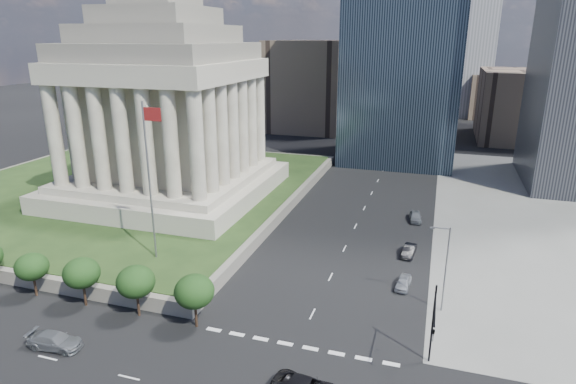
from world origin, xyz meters
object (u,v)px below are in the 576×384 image
at_px(parked_sedan_near, 403,283).
at_px(flagpole, 150,174).
at_px(war_memorial, 163,84).
at_px(street_lamp_north, 445,264).
at_px(parked_sedan_far, 415,216).
at_px(suv_grey, 55,341).
at_px(traffic_signal_ne, 433,323).
at_px(parked_sedan_mid, 409,251).

bearing_deg(parked_sedan_near, flagpole, -165.11).
distance_m(war_memorial, flagpole, 28.16).
xyz_separation_m(street_lamp_north, parked_sedan_far, (-4.33, 27.33, -4.88)).
distance_m(war_memorial, suv_grey, 47.72).
distance_m(street_lamp_north, parked_sedan_near, 7.72).
distance_m(flagpole, traffic_signal_ne, 36.69).
bearing_deg(flagpole, war_memorial, 116.89).
relative_size(street_lamp_north, parked_sedan_mid, 2.30).
xyz_separation_m(street_lamp_north, parked_sedan_near, (-4.33, 4.01, -4.99)).
height_order(flagpole, traffic_signal_ne, flagpole).
bearing_deg(parked_sedan_mid, flagpole, -148.98).
relative_size(street_lamp_north, parked_sedan_far, 2.18).
bearing_deg(parked_sedan_far, street_lamp_north, -87.81).
bearing_deg(flagpole, parked_sedan_far, 42.58).
height_order(war_memorial, street_lamp_north, war_memorial).
bearing_deg(street_lamp_north, suv_grey, -152.70).
distance_m(street_lamp_north, parked_sedan_mid, 15.02).
bearing_deg(war_memorial, parked_sedan_mid, -12.44).
xyz_separation_m(flagpole, parked_sedan_near, (30.83, 5.01, -12.44)).
distance_m(street_lamp_north, parked_sedan_far, 28.10).
distance_m(traffic_signal_ne, suv_grey, 35.93).
bearing_deg(war_memorial, parked_sedan_far, 5.75).
bearing_deg(traffic_signal_ne, suv_grey, -168.43).
bearing_deg(parked_sedan_far, parked_sedan_near, -96.81).
bearing_deg(street_lamp_north, parked_sedan_near, 137.21).
bearing_deg(parked_sedan_far, traffic_signal_ne, -91.63).
bearing_deg(suv_grey, parked_sedan_mid, -49.50).
bearing_deg(street_lamp_north, parked_sedan_far, 99.00).
distance_m(war_memorial, parked_sedan_far, 47.88).
bearing_deg(suv_grey, war_memorial, 10.61).
bearing_deg(parked_sedan_mid, street_lamp_north, -66.42).
bearing_deg(parked_sedan_near, traffic_signal_ne, -71.46).
relative_size(flagpole, traffic_signal_ne, 2.50).
height_order(flagpole, street_lamp_north, flagpole).
bearing_deg(traffic_signal_ne, flagpole, 163.29).
xyz_separation_m(war_memorial, traffic_signal_ne, (46.50, -34.30, -16.15)).
xyz_separation_m(traffic_signal_ne, parked_sedan_far, (-3.50, 38.63, -4.47)).
bearing_deg(parked_sedan_far, suv_grey, -131.27).
distance_m(suv_grey, parked_sedan_near, 38.63).
height_order(parked_sedan_near, parked_sedan_mid, parked_sedan_mid).
distance_m(suv_grey, parked_sedan_mid, 44.83).
distance_m(flagpole, parked_sedan_far, 43.65).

